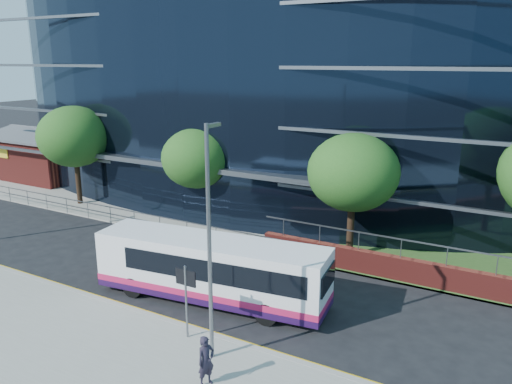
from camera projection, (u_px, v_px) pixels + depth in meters
The scene contains 16 objects.
ground at pixel (127, 296), 21.84m from camera, with size 200.00×200.00×0.00m, color black.
pavement_near at pixel (27, 350), 17.62m from camera, with size 80.00×8.00×0.15m, color gray.
kerb at pixel (110, 303), 20.98m from camera, with size 80.00×0.25×0.16m, color gray.
yellow_line_outer at pixel (114, 303), 21.17m from camera, with size 80.00×0.08×0.01m, color gold.
yellow_line_inner at pixel (116, 301), 21.30m from camera, with size 80.00×0.08×0.01m, color gold.
far_forecourt at pixel (176, 211), 33.94m from camera, with size 50.00×8.00×0.10m, color gray.
glass_office at pixel (270, 86), 39.23m from camera, with size 44.00×23.10×16.00m.
brick_pavilion at pixel (46, 156), 43.15m from camera, with size 8.60×6.66×4.40m.
guard_railings at pixel (110, 211), 31.32m from camera, with size 24.00×0.05×1.10m.
street_sign at pixel (186, 287), 17.82m from camera, with size 0.85×0.09×2.80m.
tree_far_a at pixel (74, 137), 34.34m from camera, with size 4.95×4.95×6.98m.
tree_far_b at pixel (197, 158), 30.18m from camera, with size 4.29×4.29×6.05m.
tree_far_c at pixel (353, 173), 24.93m from camera, with size 4.62×4.62×6.51m.
streetlight_east at pixel (210, 239), 16.02m from camera, with size 0.15×0.77×8.00m.
city_bus at pixel (213, 269), 21.02m from camera, with size 10.34×3.55×2.74m.
pedestrian at pixel (206, 361), 15.44m from camera, with size 0.60×0.39×1.65m, color #231D2C.
Camera 1 is at (14.72, -14.59, 10.01)m, focal length 35.00 mm.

